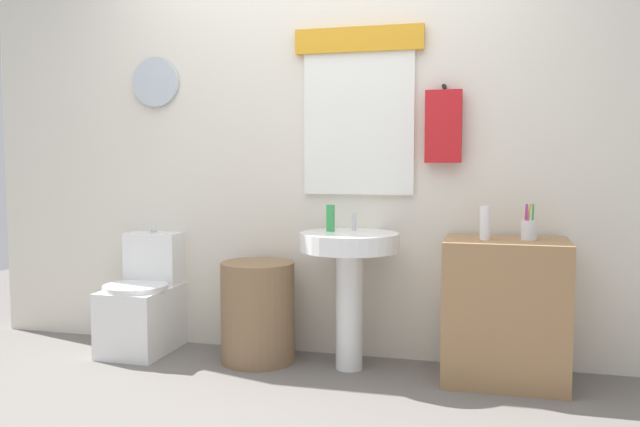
# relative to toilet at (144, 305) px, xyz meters

# --- Properties ---
(ground_plane) EXTENTS (8.00, 8.00, 0.00)m
(ground_plane) POSITION_rel_toilet_xyz_m (1.05, -0.88, -0.28)
(ground_plane) COLOR slate
(back_wall) EXTENTS (4.40, 0.18, 2.60)m
(back_wall) POSITION_rel_toilet_xyz_m (1.05, 0.27, 1.03)
(back_wall) COLOR silver
(back_wall) RESTS_ON ground_plane
(toilet) EXTENTS (0.38, 0.51, 0.73)m
(toilet) POSITION_rel_toilet_xyz_m (0.00, 0.00, 0.00)
(toilet) COLOR white
(toilet) RESTS_ON ground_plane
(laundry_hamper) EXTENTS (0.42, 0.42, 0.58)m
(laundry_hamper) POSITION_rel_toilet_xyz_m (0.75, -0.03, 0.01)
(laundry_hamper) COLOR #846647
(laundry_hamper) RESTS_ON ground_plane
(pedestal_sink) EXTENTS (0.55, 0.55, 0.76)m
(pedestal_sink) POSITION_rel_toilet_xyz_m (1.28, -0.03, 0.31)
(pedestal_sink) COLOR white
(pedestal_sink) RESTS_ON ground_plane
(faucet) EXTENTS (0.03, 0.03, 0.10)m
(faucet) POSITION_rel_toilet_xyz_m (1.28, 0.09, 0.53)
(faucet) COLOR silver
(faucet) RESTS_ON pedestal_sink
(wooden_cabinet) EXTENTS (0.63, 0.44, 0.75)m
(wooden_cabinet) POSITION_rel_toilet_xyz_m (2.11, -0.03, 0.10)
(wooden_cabinet) COLOR #9E754C
(wooden_cabinet) RESTS_ON ground_plane
(soap_bottle) EXTENTS (0.05, 0.05, 0.15)m
(soap_bottle) POSITION_rel_toilet_xyz_m (1.16, 0.02, 0.56)
(soap_bottle) COLOR green
(soap_bottle) RESTS_ON pedestal_sink
(lotion_bottle) EXTENTS (0.05, 0.05, 0.17)m
(lotion_bottle) POSITION_rel_toilet_xyz_m (2.00, -0.07, 0.56)
(lotion_bottle) COLOR white
(lotion_bottle) RESTS_ON wooden_cabinet
(toothbrush_cup) EXTENTS (0.08, 0.08, 0.19)m
(toothbrush_cup) POSITION_rel_toilet_xyz_m (2.22, -0.01, 0.52)
(toothbrush_cup) COLOR silver
(toothbrush_cup) RESTS_ON wooden_cabinet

